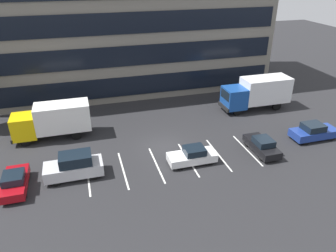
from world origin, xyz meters
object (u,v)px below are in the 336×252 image
at_px(box_truck_blue, 257,92).
at_px(sedan_navy, 314,132).
at_px(sedan_white, 192,156).
at_px(box_truck_yellow, 53,120).
at_px(suv_silver, 74,166).
at_px(sedan_maroon, 15,182).
at_px(sedan_black, 262,145).

distance_m(box_truck_blue, sedan_navy, 8.16).
bearing_deg(sedan_navy, sedan_white, -176.71).
height_order(box_truck_yellow, sedan_white, box_truck_yellow).
xyz_separation_m(box_truck_yellow, suv_silver, (1.62, -7.14, -0.91)).
distance_m(box_truck_blue, sedan_maroon, 26.03).
xyz_separation_m(sedan_black, sedan_maroon, (-20.24, 0.37, 0.00)).
bearing_deg(sedan_white, sedan_maroon, 178.79).
distance_m(box_truck_yellow, sedan_maroon, 8.10).
distance_m(sedan_maroon, suv_silver, 4.31).
relative_size(sedan_white, sedan_navy, 0.91).
distance_m(box_truck_yellow, sedan_white, 13.65).
bearing_deg(box_truck_blue, sedan_maroon, -161.32).
distance_m(box_truck_blue, box_truck_yellow, 21.99).
bearing_deg(box_truck_yellow, sedan_maroon, -109.31).
bearing_deg(suv_silver, sedan_navy, 0.01).
bearing_deg(sedan_navy, suv_silver, -179.99).
bearing_deg(sedan_navy, sedan_maroon, -179.07).
distance_m(sedan_black, sedan_white, 6.49).
bearing_deg(sedan_black, suv_silver, 177.17).
height_order(box_truck_blue, sedan_maroon, box_truck_blue).
xyz_separation_m(sedan_black, suv_silver, (-15.96, 0.79, 0.30)).
height_order(sedan_black, suv_silver, suv_silver).
bearing_deg(sedan_navy, box_truck_blue, 101.49).
xyz_separation_m(box_truck_blue, suv_silver, (-20.35, -7.90, -1.06)).
bearing_deg(sedan_maroon, sedan_white, -1.21).
relative_size(box_truck_blue, sedan_maroon, 1.96).
bearing_deg(sedan_white, box_truck_yellow, 144.72).
bearing_deg(sedan_black, box_truck_blue, 63.23).
height_order(box_truck_yellow, suv_silver, box_truck_yellow).
relative_size(sedan_black, sedan_white, 0.98).
distance_m(box_truck_yellow, sedan_navy, 24.66).
xyz_separation_m(box_truck_blue, sedan_navy, (1.61, -7.90, -1.29)).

